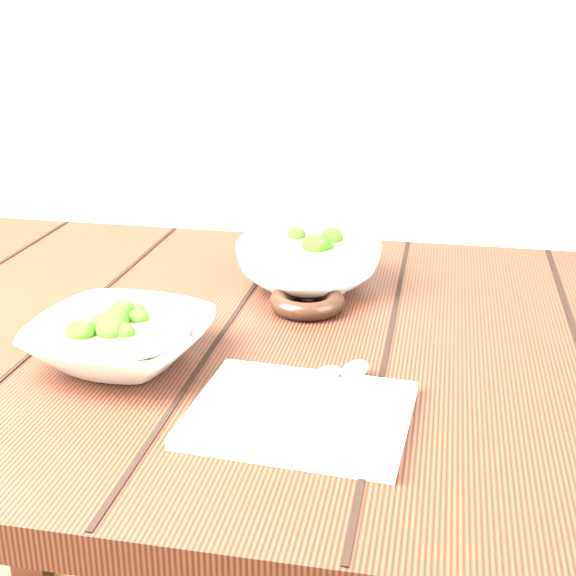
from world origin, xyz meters
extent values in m
cube|color=#33170E|center=(0.00, 0.00, 0.73)|extent=(1.20, 0.80, 0.04)
cube|color=#33170E|center=(-0.54, 0.34, 0.35)|extent=(0.07, 0.07, 0.71)
imported|color=silver|center=(-0.11, -0.11, 0.77)|extent=(0.22, 0.22, 0.05)
cylinder|color=#A48949|center=(-0.11, -0.11, 0.79)|extent=(0.16, 0.16, 0.00)
ellipsoid|color=#34761A|center=(-0.09, -0.10, 0.79)|extent=(0.03, 0.03, 0.02)
ellipsoid|color=#34761A|center=(-0.10, -0.07, 0.79)|extent=(0.03, 0.03, 0.02)
ellipsoid|color=#34761A|center=(-0.14, -0.08, 0.79)|extent=(0.03, 0.03, 0.02)
ellipsoid|color=#34761A|center=(-0.13, -0.11, 0.79)|extent=(0.03, 0.03, 0.02)
ellipsoid|color=#34761A|center=(-0.12, -0.14, 0.79)|extent=(0.03, 0.03, 0.02)
ellipsoid|color=#34761A|center=(-0.07, -0.14, 0.79)|extent=(0.03, 0.03, 0.02)
imported|color=silver|center=(0.05, 0.17, 0.78)|extent=(0.23, 0.23, 0.06)
cylinder|color=#A48949|center=(0.05, 0.17, 0.80)|extent=(0.16, 0.16, 0.00)
ellipsoid|color=#34761A|center=(0.07, 0.17, 0.81)|extent=(0.04, 0.03, 0.03)
ellipsoid|color=#34761A|center=(0.05, 0.20, 0.81)|extent=(0.04, 0.03, 0.03)
ellipsoid|color=#34761A|center=(0.01, 0.18, 0.81)|extent=(0.04, 0.03, 0.03)
ellipsoid|color=#34761A|center=(0.04, 0.15, 0.81)|extent=(0.04, 0.03, 0.03)
ellipsoid|color=#34761A|center=(0.08, 0.14, 0.81)|extent=(0.04, 0.03, 0.03)
torus|color=black|center=(0.07, 0.08, 0.76)|extent=(0.12, 0.12, 0.02)
cube|color=beige|center=(0.11, -0.19, 0.76)|extent=(0.22, 0.18, 0.01)
cylinder|color=#A09A8D|center=(0.09, -0.20, 0.76)|extent=(0.05, 0.13, 0.01)
ellipsoid|color=#A09A8D|center=(0.12, -0.12, 0.76)|extent=(0.04, 0.06, 0.01)
cylinder|color=#A09A8D|center=(0.13, -0.18, 0.76)|extent=(0.04, 0.13, 0.01)
ellipsoid|color=#A09A8D|center=(0.15, -0.11, 0.76)|extent=(0.04, 0.05, 0.01)
camera|label=1|loc=(0.23, -0.87, 1.15)|focal=50.00mm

